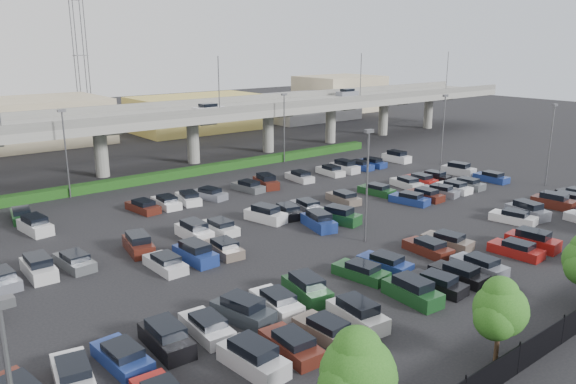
{
  "coord_description": "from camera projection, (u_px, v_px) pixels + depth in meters",
  "views": [
    {
      "loc": [
        -35.84,
        -41.26,
        17.69
      ],
      "look_at": [
        0.76,
        4.17,
        2.0
      ],
      "focal_mm": 35.0,
      "sensor_mm": 36.0,
      "label": 1
    }
  ],
  "objects": [
    {
      "name": "hedge",
      "position": [
        187.0,
        172.0,
        75.99
      ],
      "size": [
        66.0,
        1.6,
        1.1
      ],
      "primitive_type": "cube",
      "color": "#173C11",
      "rests_on": "ground"
    },
    {
      "name": "comm_tower",
      "position": [
        80.0,
        52.0,
        111.34
      ],
      "size": [
        2.4,
        2.4,
        30.0
      ],
      "color": "#515156",
      "rests_on": "ground"
    },
    {
      "name": "light_poles",
      "position": [
        263.0,
        163.0,
        54.71
      ],
      "size": [
        66.9,
        48.38,
        10.3
      ],
      "color": "#515156",
      "rests_on": "ground"
    },
    {
      "name": "overpass",
      "position": [
        159.0,
        120.0,
        79.42
      ],
      "size": [
        150.0,
        13.0,
        15.8
      ],
      "color": "gray",
      "rests_on": "ground"
    },
    {
      "name": "ground",
      "position": [
        308.0,
        220.0,
        57.33
      ],
      "size": [
        280.0,
        280.0,
        0.0
      ],
      "primitive_type": "plane",
      "color": "black"
    },
    {
      "name": "distant_buildings",
      "position": [
        150.0,
        115.0,
        110.34
      ],
      "size": [
        138.0,
        24.0,
        9.0
      ],
      "color": "slate",
      "rests_on": "ground"
    },
    {
      "name": "parked_cars",
      "position": [
        326.0,
        227.0,
        53.47
      ],
      "size": [
        63.01,
        41.67,
        1.67
      ],
      "color": "black",
      "rests_on": "ground"
    }
  ]
}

